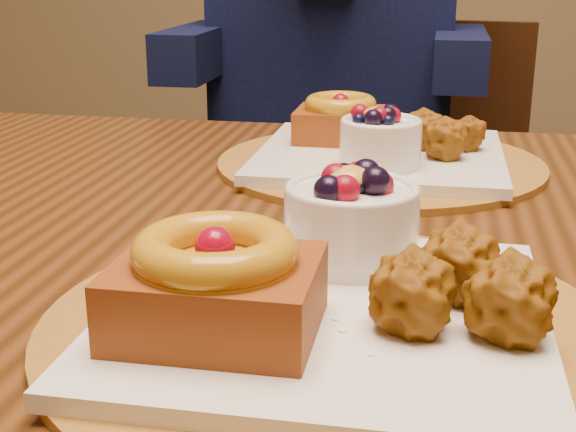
% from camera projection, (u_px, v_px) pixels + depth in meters
% --- Properties ---
extents(dining_table, '(1.60, 0.90, 0.76)m').
position_uv_depth(dining_table, '(358.00, 304.00, 0.76)').
color(dining_table, '#331A09').
rests_on(dining_table, ground).
extents(place_setting_near, '(0.38, 0.38, 0.09)m').
position_uv_depth(place_setting_near, '(323.00, 287.00, 0.53)').
color(place_setting_near, brown).
rests_on(place_setting_near, dining_table).
extents(place_setting_far, '(0.38, 0.38, 0.09)m').
position_uv_depth(place_setting_far, '(378.00, 148.00, 0.93)').
color(place_setting_far, brown).
rests_on(place_setting_far, dining_table).
extents(chair_far, '(0.48, 0.48, 0.86)m').
position_uv_depth(chair_far, '(419.00, 204.00, 1.74)').
color(chair_far, black).
rests_on(chair_far, ground).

